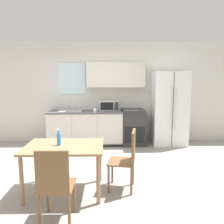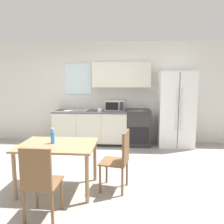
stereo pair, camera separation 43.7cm
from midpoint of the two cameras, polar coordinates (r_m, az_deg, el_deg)
name	(u,v)px [view 2 (the right image)]	position (r m, az deg, el deg)	size (l,w,h in m)	color
ground_plane	(86,172)	(4.17, -3.65, -15.47)	(12.00, 12.00, 0.00)	gray
wall_back	(103,90)	(5.98, -0.22, 5.73)	(12.00, 0.38, 2.70)	silver
kitchen_counter	(91,127)	(5.82, -3.38, -4.01)	(1.94, 0.66, 0.89)	#333333
oven_range	(139,127)	(5.79, 9.11, -3.99)	(0.59, 0.65, 0.93)	#2D2D2D
refrigerator	(176,109)	(5.84, 18.37, 0.68)	(0.87, 0.71, 1.91)	white
kitchen_sink	(77,110)	(5.81, -7.14, 0.48)	(0.61, 0.43, 0.27)	#B7BABC
microwave	(115,105)	(5.80, 2.87, 1.72)	(0.52, 0.33, 0.27)	#B7BABC
coffee_mug	(100,110)	(5.49, -0.99, 0.47)	(0.11, 0.08, 0.10)	white
dining_table	(58,150)	(3.41, -10.42, -9.88)	(1.15, 0.82, 0.72)	#997551
dining_chair_near	(39,179)	(2.73, -13.97, -16.68)	(0.41, 0.41, 0.93)	brown
dining_chair_side	(120,156)	(3.38, 5.95, -11.50)	(0.47, 0.47, 0.93)	brown
drink_bottle	(53,137)	(3.40, -11.73, -6.49)	(0.06, 0.06, 0.24)	#338CD8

